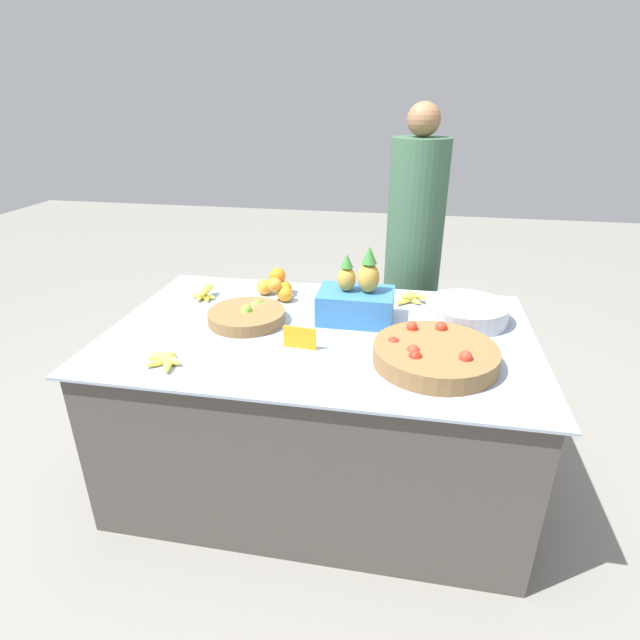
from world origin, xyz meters
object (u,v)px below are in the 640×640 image
Objects in this scene: vendor_person at (412,268)px; metal_bowl at (466,312)px; tomato_basket at (435,354)px; lime_bowl at (247,315)px; price_sign at (300,338)px; produce_crate at (357,300)px.

metal_bowl is at bearing -70.22° from vendor_person.
metal_bowl is (0.15, 0.43, 0.01)m from tomato_basket.
tomato_basket is (0.83, -0.24, 0.01)m from lime_bowl.
vendor_person is at bearing 73.17° from price_sign.
tomato_basket reaches higher than lime_bowl.
vendor_person reaches higher than produce_crate.
tomato_basket is at bearing -109.22° from metal_bowl.
price_sign is at bearing -149.56° from metal_bowl.
produce_crate is 0.82m from vendor_person.
metal_bowl is 0.79m from price_sign.
tomato_basket is at bearing -84.81° from vendor_person.
price_sign is (-0.68, -0.40, 0.00)m from metal_bowl.
vendor_person reaches higher than price_sign.
tomato_basket reaches higher than price_sign.
tomato_basket is at bearing 1.78° from price_sign.
tomato_basket is 0.45m from metal_bowl.
lime_bowl is at bearing 148.36° from price_sign.
produce_crate is (-0.34, 0.35, 0.06)m from tomato_basket.
vendor_person reaches higher than metal_bowl.
produce_crate is at bearing -107.14° from vendor_person.
metal_bowl is 1.04× the size of produce_crate.
produce_crate reaches higher than tomato_basket.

